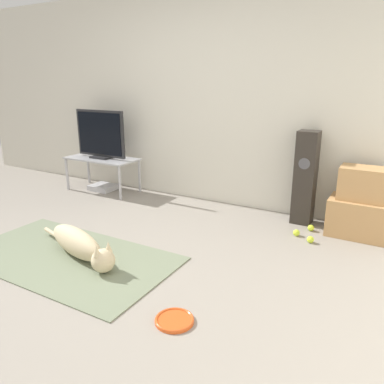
{
  "coord_description": "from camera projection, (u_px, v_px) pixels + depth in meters",
  "views": [
    {
      "loc": [
        2.29,
        -2.03,
        1.5
      ],
      "look_at": [
        0.58,
        0.98,
        0.45
      ],
      "focal_mm": 35.0,
      "sensor_mm": 36.0,
      "label": 1
    }
  ],
  "objects": [
    {
      "name": "ground_plane",
      "position": [
        77.0,
        261.0,
        3.21
      ],
      "size": [
        12.0,
        12.0,
        0.0
      ],
      "primitive_type": "plane",
      "color": "gray"
    },
    {
      "name": "tv",
      "position": [
        100.0,
        135.0,
        5.03
      ],
      "size": [
        0.79,
        0.2,
        0.64
      ],
      "color": "#232326",
      "rests_on": "tv_stand"
    },
    {
      "name": "floor_speaker",
      "position": [
        305.0,
        178.0,
        3.95
      ],
      "size": [
        0.21,
        0.21,
        1.0
      ],
      "color": "#2D2823",
      "rests_on": "ground_plane"
    },
    {
      "name": "cardboard_box_upper",
      "position": [
        362.0,
        184.0,
        3.61
      ],
      "size": [
        0.42,
        0.29,
        0.32
      ],
      "color": "tan",
      "rests_on": "cardboard_box_lower"
    },
    {
      "name": "game_console",
      "position": [
        103.0,
        187.0,
        5.27
      ],
      "size": [
        0.35,
        0.3,
        0.07
      ],
      "color": "#B7B7BC",
      "rests_on": "ground_plane"
    },
    {
      "name": "wall_back",
      "position": [
        196.0,
        98.0,
        4.58
      ],
      "size": [
        8.0,
        0.06,
        2.55
      ],
      "color": "beige",
      "rests_on": "ground_plane"
    },
    {
      "name": "cardboard_box_lower",
      "position": [
        357.0,
        217.0,
        3.7
      ],
      "size": [
        0.55,
        0.38,
        0.37
      ],
      "color": "tan",
      "rests_on": "ground_plane"
    },
    {
      "name": "tennis_ball_near_speaker",
      "position": [
        310.0,
        240.0,
        3.56
      ],
      "size": [
        0.07,
        0.07,
        0.07
      ],
      "color": "#C6E033",
      "rests_on": "ground_plane"
    },
    {
      "name": "tennis_ball_loose_on_carpet",
      "position": [
        311.0,
        228.0,
        3.84
      ],
      "size": [
        0.07,
        0.07,
        0.07
      ],
      "color": "#C6E033",
      "rests_on": "ground_plane"
    },
    {
      "name": "frisbee",
      "position": [
        174.0,
        320.0,
        2.41
      ],
      "size": [
        0.25,
        0.25,
        0.03
      ],
      "color": "#DB511E",
      "rests_on": "ground_plane"
    },
    {
      "name": "area_rug",
      "position": [
        67.0,
        257.0,
        3.28
      ],
      "size": [
        1.9,
        1.04,
        0.01
      ],
      "color": "slate",
      "rests_on": "ground_plane"
    },
    {
      "name": "dog",
      "position": [
        80.0,
        245.0,
        3.23
      ],
      "size": [
        1.13,
        0.42,
        0.25
      ],
      "color": "beige",
      "rests_on": "area_rug"
    },
    {
      "name": "tennis_ball_by_boxes",
      "position": [
        296.0,
        233.0,
        3.72
      ],
      "size": [
        0.07,
        0.07,
        0.07
      ],
      "color": "#C6E033",
      "rests_on": "ground_plane"
    },
    {
      "name": "tv_stand",
      "position": [
        102.0,
        162.0,
        5.13
      ],
      "size": [
        1.01,
        0.47,
        0.46
      ],
      "color": "#A8A8AD",
      "rests_on": "ground_plane"
    }
  ]
}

